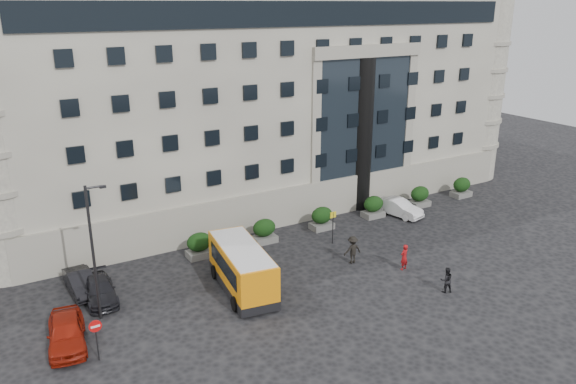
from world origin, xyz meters
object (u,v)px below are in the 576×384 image
Objects in this scene: hedge_c at (322,218)px; pedestrian_b at (446,280)px; bus_stop_sign at (333,222)px; street_lamp at (94,248)px; hedge_e at (420,196)px; parked_car_a at (66,332)px; pedestrian_a at (404,257)px; hedge_a at (199,245)px; parked_car_b at (81,282)px; pedestrian_c at (353,250)px; parked_car_d at (72,242)px; hedge_d at (373,207)px; hedge_f at (462,187)px; minibus at (242,267)px; white_taxi at (398,208)px; parked_car_c at (100,290)px; no_entry_sign at (96,332)px; hedge_b at (264,231)px.

hedge_c is 12.56m from pedestrian_b.
hedge_c is 3.05m from bus_stop_sign.
hedge_e is at bearing 9.48° from street_lamp.
pedestrian_a is at bearing 2.70° from parked_car_a.
hedge_e is (20.80, 0.00, 0.00)m from hedge_a.
bus_stop_sign is 9.94m from pedestrian_b.
parked_car_b is at bearing 174.33° from bus_stop_sign.
street_lamp is 4.57m from parked_car_a.
parked_car_d is at bearing -29.66° from pedestrian_c.
hedge_d reaches higher than pedestrian_b.
hedge_d is 6.76m from bus_stop_sign.
parked_car_a is at bearing -162.09° from hedge_c.
hedge_c reaches higher than parked_car_d.
hedge_f is at bearing -160.39° from pedestrian_a.
hedge_d is 0.23× the size of street_lamp.
minibus reaches higher than white_taxi.
pedestrian_a is (-14.82, -8.82, -0.02)m from hedge_f.
no_entry_sign is at bearing -98.99° from parked_car_c.
hedge_c is at bearing 180.00° from hedge_f.
no_entry_sign reaches higher than hedge_c.
hedge_c is at bearing -98.10° from pedestrian_c.
parked_car_b is (-13.50, -1.03, -0.26)m from hedge_b.
pedestrian_b is at bearing -33.13° from parked_car_b.
hedge_e reaches higher than parked_car_a.
hedge_c is 15.60m from hedge_f.
parked_car_a is (-1.11, 2.21, -0.86)m from no_entry_sign.
no_entry_sign is at bearing -148.10° from hedge_b.
hedge_d is at bearing 10.80° from parked_car_c.
parked_car_d is at bearing -48.83° from pedestrian_a.
hedge_e is 0.93× the size of pedestrian_c.
hedge_d is 2.22m from white_taxi.
hedge_a is at bearing 180.00° from hedge_d.
hedge_b is 15.60m from hedge_e.
hedge_b and hedge_d have the same top height.
parked_car_b is (1.81, 5.59, -0.12)m from parked_car_a.
parked_car_a is at bearing 7.58° from pedestrian_c.
white_taxi is at bearing -6.29° from hedge_c.
pedestrian_c is at bearing -46.58° from pedestrian_b.
hedge_e is 0.25× the size of minibus.
parked_car_c is 16.70m from pedestrian_c.
parked_car_d is (0.35, 10.48, -3.70)m from street_lamp.
pedestrian_b is (10.84, -6.64, -0.77)m from minibus.
hedge_d is 9.24m from pedestrian_c.
parked_car_a is (-36.11, -6.63, -0.14)m from hedge_f.
hedge_e is at bearing -148.63° from pedestrian_a.
no_entry_sign is 0.48× the size of parked_car_d.
street_lamp is (-28.74, -4.80, 3.44)m from hedge_e.
parked_car_b is at bearing 159.01° from minibus.
hedge_c is 8.85m from pedestrian_a.
bus_stop_sign is at bearing -57.94° from pedestrian_b.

